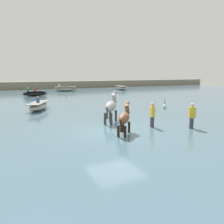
{
  "coord_description": "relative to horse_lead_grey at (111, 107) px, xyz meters",
  "views": [
    {
      "loc": [
        -4.74,
        -9.42,
        3.09
      ],
      "look_at": [
        0.92,
        2.21,
        0.84
      ],
      "focal_mm": 35.68,
      "sensor_mm": 36.0,
      "label": 1
    }
  ],
  "objects": [
    {
      "name": "ground_plane",
      "position": [
        -0.62,
        -1.71,
        -1.22
      ],
      "size": [
        120.0,
        120.0,
        0.0
      ],
      "primitive_type": "plane",
      "color": "#666051"
    },
    {
      "name": "water_surface",
      "position": [
        -0.62,
        8.29,
        -1.05
      ],
      "size": [
        90.0,
        90.0,
        0.34
      ],
      "primitive_type": "cube",
      "color": "#476675",
      "rests_on": "ground"
    },
    {
      "name": "horse_lead_grey",
      "position": [
        0.0,
        0.0,
        0.0
      ],
      "size": [
        1.5,
        1.65,
        2.07
      ],
      "color": "gray",
      "rests_on": "ground"
    },
    {
      "name": "horse_trailing_bay",
      "position": [
        -0.52,
        -2.49,
        -0.17
      ],
      "size": [
        1.3,
        1.41,
        1.78
      ],
      "color": "brown",
      "rests_on": "ground"
    },
    {
      "name": "boat_mid_outer",
      "position": [
        -1.92,
        17.63,
        -0.57
      ],
      "size": [
        2.96,
        1.26,
        1.09
      ],
      "color": "black",
      "rests_on": "water_surface"
    },
    {
      "name": "boat_distant_west",
      "position": [
        -3.08,
        6.36,
        -0.58
      ],
      "size": [
        2.21,
        3.21,
        1.07
      ],
      "color": "#B2AD9E",
      "rests_on": "water_surface"
    },
    {
      "name": "boat_mid_channel",
      "position": [
        12.62,
        22.43,
        -0.56
      ],
      "size": [
        1.33,
        3.7,
        0.64
      ],
      "color": "#B2AD9E",
      "rests_on": "water_surface"
    },
    {
      "name": "boat_near_port",
      "position": [
        3.37,
        23.31,
        -0.54
      ],
      "size": [
        3.7,
        1.95,
        1.16
      ],
      "color": "#B2AD9E",
      "rests_on": "water_surface"
    },
    {
      "name": "person_onlooker_right",
      "position": [
        3.08,
        -3.01,
        -0.36
      ],
      "size": [
        0.37,
        0.31,
        1.63
      ],
      "color": "#383842",
      "rests_on": "ground"
    },
    {
      "name": "person_onlooker_left",
      "position": [
        1.44,
        -1.92,
        -0.36
      ],
      "size": [
        0.29,
        0.37,
        1.63
      ],
      "color": "#383842",
      "rests_on": "ground"
    },
    {
      "name": "channel_buoy",
      "position": [
        6.1,
        2.81,
        -0.72
      ],
      "size": [
        0.32,
        0.32,
        0.72
      ],
      "color": "silver",
      "rests_on": "water_surface"
    },
    {
      "name": "far_shoreline",
      "position": [
        -0.62,
        31.15,
        -0.4
      ],
      "size": [
        80.0,
        2.4,
        1.65
      ],
      "primitive_type": "cube",
      "color": "gray",
      "rests_on": "ground"
    }
  ]
}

